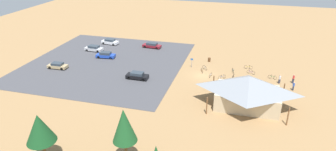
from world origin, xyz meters
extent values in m
plane|color=#937047|center=(0.00, 0.00, 0.00)|extent=(160.00, 160.00, 0.00)
cube|color=#424247|center=(22.45, -1.35, 0.03)|extent=(34.20, 35.64, 0.05)
cube|color=#C6B28E|center=(-8.91, 10.60, 1.52)|extent=(10.27, 6.50, 3.05)
pyramid|color=gray|center=(-8.91, 10.60, 4.28)|extent=(12.49, 8.72, 2.48)
cylinder|color=brown|center=(-14.99, 6.40, 1.52)|extent=(0.20, 0.20, 3.05)
cylinder|color=brown|center=(-2.83, 6.40, 1.52)|extent=(0.20, 0.20, 3.05)
cylinder|color=brown|center=(-14.99, 14.79, 1.52)|extent=(0.20, 0.20, 3.05)
cylinder|color=brown|center=(-2.83, 14.79, 1.52)|extent=(0.20, 0.20, 3.05)
cylinder|color=brown|center=(-0.09, -7.97, 0.45)|extent=(0.60, 0.60, 0.90)
cylinder|color=#99999E|center=(3.16, -3.51, 1.10)|extent=(0.08, 0.08, 2.20)
cube|color=#1959B2|center=(3.16, -3.51, 1.90)|extent=(0.56, 0.04, 0.40)
cylinder|color=brown|center=(15.35, 30.95, 1.41)|extent=(0.40, 0.40, 2.82)
cone|color=#14421E|center=(15.35, 30.95, 4.71)|extent=(3.63, 3.63, 3.78)
cylinder|color=brown|center=(5.43, 28.19, 1.43)|extent=(0.38, 0.38, 2.85)
cone|color=#194C23|center=(5.43, 28.19, 5.09)|extent=(3.07, 3.07, 4.47)
torus|color=black|center=(0.77, -2.04, 0.33)|extent=(0.27, 0.62, 0.65)
torus|color=black|center=(0.37, -1.02, 0.33)|extent=(0.27, 0.62, 0.65)
cylinder|color=orange|center=(0.57, -1.53, 0.43)|extent=(0.40, 0.95, 0.04)
cylinder|color=orange|center=(0.64, -1.71, 0.50)|extent=(0.04, 0.04, 0.35)
cube|color=black|center=(0.64, -1.71, 0.67)|extent=(0.15, 0.22, 0.05)
cylinder|color=orange|center=(0.41, -1.12, 0.56)|extent=(0.04, 0.04, 0.47)
cylinder|color=black|center=(0.41, -1.12, 0.79)|extent=(0.46, 0.21, 0.03)
torus|color=black|center=(-13.16, -2.03, 0.36)|extent=(0.71, 0.20, 0.72)
torus|color=black|center=(-14.18, -1.80, 0.36)|extent=(0.71, 0.20, 0.72)
cylinder|color=#1E7F38|center=(-13.67, -1.91, 0.48)|extent=(0.94, 0.25, 0.04)
cylinder|color=#1E7F38|center=(-13.49, -1.96, 0.59)|extent=(0.04, 0.04, 0.45)
cube|color=black|center=(-13.49, -1.96, 0.81)|extent=(0.21, 0.12, 0.05)
cylinder|color=#1E7F38|center=(-14.08, -1.82, 0.59)|extent=(0.04, 0.04, 0.46)
cylinder|color=black|center=(-14.08, -1.82, 0.82)|extent=(0.14, 0.47, 0.03)
torus|color=black|center=(-5.93, 0.52, 0.34)|extent=(0.13, 0.67, 0.67)
torus|color=black|center=(-6.08, -0.56, 0.34)|extent=(0.13, 0.67, 0.67)
cylinder|color=black|center=(-6.00, -0.02, 0.45)|extent=(0.17, 1.00, 0.04)
cylinder|color=black|center=(-5.98, 0.18, 0.54)|extent=(0.04, 0.04, 0.40)
cube|color=black|center=(-5.98, 0.18, 0.74)|extent=(0.11, 0.21, 0.05)
cylinder|color=black|center=(-6.06, -0.45, 0.58)|extent=(0.04, 0.04, 0.48)
cylinder|color=black|center=(-6.06, -0.45, 0.82)|extent=(0.48, 0.10, 0.03)
torus|color=black|center=(-9.42, -5.91, 0.37)|extent=(0.74, 0.06, 0.74)
torus|color=black|center=(-8.34, -5.95, 0.37)|extent=(0.74, 0.06, 0.74)
cylinder|color=yellow|center=(-8.88, -5.93, 0.49)|extent=(1.00, 0.07, 0.04)
cylinder|color=yellow|center=(-9.08, -5.92, 0.58)|extent=(0.04, 0.04, 0.42)
cube|color=black|center=(-9.08, -5.92, 0.79)|extent=(0.20, 0.09, 0.05)
cylinder|color=yellow|center=(-8.45, -5.94, 0.60)|extent=(0.04, 0.04, 0.46)
cylinder|color=black|center=(-8.45, -5.94, 0.83)|extent=(0.05, 0.48, 0.03)
torus|color=black|center=(-3.44, 0.97, 0.36)|extent=(0.59, 0.47, 0.72)
torus|color=black|center=(-4.31, 0.29, 0.36)|extent=(0.59, 0.47, 0.72)
cylinder|color=#2347B7|center=(-3.88, 0.63, 0.48)|extent=(0.82, 0.65, 0.04)
cylinder|color=#2347B7|center=(-3.72, 0.75, 0.55)|extent=(0.04, 0.04, 0.38)
cube|color=black|center=(-3.72, 0.75, 0.74)|extent=(0.21, 0.19, 0.05)
cylinder|color=#2347B7|center=(-4.22, 0.36, 0.60)|extent=(0.04, 0.04, 0.47)
cylinder|color=black|center=(-4.22, 0.36, 0.83)|extent=(0.32, 0.40, 0.03)
torus|color=black|center=(-9.96, -3.13, 0.36)|extent=(0.69, 0.31, 0.72)
torus|color=black|center=(-8.98, -3.53, 0.36)|extent=(0.69, 0.31, 0.72)
cylinder|color=#722D9E|center=(-9.47, -3.33, 0.48)|extent=(0.91, 0.40, 0.04)
cylinder|color=#722D9E|center=(-9.64, -3.26, 0.55)|extent=(0.04, 0.04, 0.38)
cube|color=black|center=(-9.64, -3.26, 0.74)|extent=(0.22, 0.15, 0.05)
cylinder|color=#722D9E|center=(-9.07, -3.49, 0.58)|extent=(0.04, 0.04, 0.44)
cylinder|color=black|center=(-9.07, -3.49, 0.80)|extent=(0.21, 0.46, 0.03)
torus|color=black|center=(-1.66, -0.24, 0.34)|extent=(0.19, 0.67, 0.68)
torus|color=black|center=(-1.42, 0.82, 0.34)|extent=(0.19, 0.67, 0.68)
cylinder|color=silver|center=(-1.54, 0.29, 0.45)|extent=(0.25, 0.99, 0.04)
cylinder|color=silver|center=(-1.58, 0.10, 0.52)|extent=(0.04, 0.04, 0.37)
cube|color=black|center=(-1.58, 0.10, 0.71)|extent=(0.12, 0.21, 0.05)
cylinder|color=silver|center=(-1.45, 0.71, 0.56)|extent=(0.04, 0.04, 0.43)
cylinder|color=black|center=(-1.45, 0.71, 0.77)|extent=(0.48, 0.14, 0.03)
torus|color=black|center=(0.56, -3.52, 0.37)|extent=(0.51, 0.58, 0.73)
torus|color=black|center=(-0.10, -2.77, 0.37)|extent=(0.51, 0.58, 0.73)
cylinder|color=#B7B7BC|center=(0.23, -3.15, 0.49)|extent=(0.64, 0.71, 0.04)
cylinder|color=#B7B7BC|center=(0.34, -3.28, 0.59)|extent=(0.04, 0.04, 0.44)
cube|color=black|center=(0.34, -3.28, 0.81)|extent=(0.19, 0.20, 0.05)
cylinder|color=#B7B7BC|center=(-0.04, -2.85, 0.61)|extent=(0.04, 0.04, 0.49)
cylinder|color=black|center=(-0.04, -2.85, 0.85)|extent=(0.38, 0.34, 0.03)
torus|color=black|center=(-5.62, -3.76, 0.33)|extent=(0.22, 0.64, 0.65)
torus|color=black|center=(-5.92, -2.72, 0.33)|extent=(0.22, 0.64, 0.65)
cylinder|color=#197A7F|center=(-5.77, -3.24, 0.43)|extent=(0.31, 0.97, 0.04)
cylinder|color=#197A7F|center=(-5.72, -3.42, 0.51)|extent=(0.04, 0.04, 0.36)
cube|color=black|center=(-5.72, -3.42, 0.69)|extent=(0.13, 0.21, 0.05)
cylinder|color=#197A7F|center=(-5.89, -2.82, 0.54)|extent=(0.04, 0.04, 0.43)
cylinder|color=black|center=(-5.89, -2.82, 0.76)|extent=(0.47, 0.16, 0.03)
cube|color=maroon|center=(15.56, -13.54, 0.56)|extent=(4.92, 2.13, 0.58)
cube|color=#2D3842|center=(15.56, -13.54, 1.12)|extent=(2.80, 1.73, 0.55)
cylinder|color=black|center=(17.25, -12.96, 0.37)|extent=(0.66, 0.28, 0.64)
cylinder|color=black|center=(17.12, -14.43, 0.37)|extent=(0.66, 0.28, 0.64)
cylinder|color=black|center=(14.01, -12.66, 0.37)|extent=(0.66, 0.28, 0.64)
cylinder|color=black|center=(13.88, -14.13, 0.37)|extent=(0.66, 0.28, 0.64)
cube|color=black|center=(12.54, 5.25, 0.60)|extent=(4.44, 1.81, 0.66)
cube|color=#2D3842|center=(12.54, 5.25, 1.20)|extent=(2.49, 1.59, 0.55)
cylinder|color=black|center=(14.05, 6.03, 0.37)|extent=(0.64, 0.22, 0.64)
cylinder|color=black|center=(14.04, 4.46, 0.37)|extent=(0.64, 0.22, 0.64)
cylinder|color=black|center=(11.04, 6.05, 0.37)|extent=(0.64, 0.22, 0.64)
cylinder|color=black|center=(11.03, 4.48, 0.37)|extent=(0.64, 0.22, 0.64)
cube|color=tan|center=(31.09, 4.77, 0.56)|extent=(4.29, 1.82, 0.59)
cube|color=#2D3842|center=(31.09, 4.77, 1.12)|extent=(2.42, 1.57, 0.53)
cylinder|color=black|center=(32.51, 5.55, 0.37)|extent=(0.65, 0.24, 0.64)
cylinder|color=black|center=(32.55, 4.06, 0.37)|extent=(0.65, 0.24, 0.64)
cylinder|color=black|center=(29.63, 5.48, 0.37)|extent=(0.65, 0.24, 0.64)
cylinder|color=black|center=(29.66, 3.99, 0.37)|extent=(0.65, 0.24, 0.64)
cube|color=#1E42B2|center=(23.89, -3.84, 0.58)|extent=(4.56, 2.19, 0.62)
cube|color=#2D3842|center=(23.89, -3.84, 1.19)|extent=(2.61, 1.78, 0.59)
cylinder|color=black|center=(25.30, -2.92, 0.37)|extent=(0.66, 0.28, 0.64)
cylinder|color=black|center=(25.46, -4.44, 0.37)|extent=(0.66, 0.28, 0.64)
cylinder|color=black|center=(22.32, -3.23, 0.37)|extent=(0.66, 0.28, 0.64)
cylinder|color=black|center=(22.48, -4.75, 0.37)|extent=(0.66, 0.28, 0.64)
cube|color=white|center=(27.28, -13.41, 0.61)|extent=(4.65, 2.27, 0.68)
cube|color=#2D3842|center=(27.28, -13.41, 1.21)|extent=(2.67, 1.84, 0.52)
cylinder|color=black|center=(28.88, -12.80, 0.37)|extent=(0.66, 0.29, 0.64)
cylinder|color=black|center=(28.71, -14.36, 0.37)|extent=(0.66, 0.29, 0.64)
cylinder|color=black|center=(25.85, -12.46, 0.37)|extent=(0.66, 0.29, 0.64)
cylinder|color=black|center=(25.68, -14.02, 0.37)|extent=(0.66, 0.29, 0.64)
cube|color=#BCBCC1|center=(28.84, -7.40, 0.59)|extent=(4.69, 2.15, 0.65)
cube|color=#2D3842|center=(28.84, -7.40, 1.20)|extent=(2.67, 1.79, 0.56)
cylinder|color=black|center=(30.45, -6.70, 0.37)|extent=(0.65, 0.26, 0.64)
cylinder|color=black|center=(30.33, -8.31, 0.37)|extent=(0.65, 0.26, 0.64)
cylinder|color=black|center=(27.35, -6.48, 0.37)|extent=(0.65, 0.26, 0.64)
cylinder|color=black|center=(27.23, -8.09, 0.37)|extent=(0.65, 0.26, 0.64)
cube|color=#2D3347|center=(-17.15, 2.30, 0.43)|extent=(0.32, 0.37, 0.86)
cylinder|color=blue|center=(-17.15, 2.30, 1.16)|extent=(0.36, 0.36, 0.59)
sphere|color=tan|center=(-17.15, 2.30, 1.57)|extent=(0.24, 0.24, 0.24)
cube|color=#2D3347|center=(-14.86, -0.11, 0.45)|extent=(0.40, 0.40, 0.89)
cylinder|color=silver|center=(-14.86, -0.11, 1.23)|extent=(0.36, 0.36, 0.67)
sphere|color=tan|center=(-14.86, -0.11, 1.68)|extent=(0.24, 0.24, 0.24)
cube|color=#2D3347|center=(-17.45, -0.92, 0.47)|extent=(0.39, 0.40, 0.93)
cylinder|color=red|center=(-17.45, -0.92, 1.26)|extent=(0.36, 0.36, 0.65)
sphere|color=tan|center=(-17.45, -0.92, 1.70)|extent=(0.24, 0.24, 0.24)
camera|label=1|loc=(-7.61, 56.02, 25.51)|focal=31.87mm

